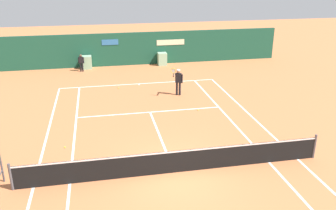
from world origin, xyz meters
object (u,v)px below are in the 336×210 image
Objects in this scene: ball_kid_left_post at (81,62)px; tennis_ball_mid_court at (198,110)px; tennis_ball_near_service_line at (118,88)px; player_on_baseline at (178,80)px; tennis_ball_by_sideline at (65,147)px.

tennis_ball_mid_court is (6.61, -9.59, -0.74)m from ball_kid_left_post.
player_on_baseline is at bearing -29.50° from tennis_ball_near_service_line.
player_on_baseline is 1.40× the size of ball_kid_left_post.
tennis_ball_near_service_line is at bearing 69.82° from tennis_ball_by_sideline.
tennis_ball_near_service_line is (2.47, -4.78, -0.74)m from ball_kid_left_post.
tennis_ball_near_service_line and tennis_ball_by_sideline have the same top height.
ball_kid_left_post reaches higher than tennis_ball_mid_court.
tennis_ball_mid_court is at bearing -49.28° from tennis_ball_near_service_line.
player_on_baseline is at bearing 140.22° from ball_kid_left_post.
player_on_baseline reaches higher than tennis_ball_by_sideline.
tennis_ball_near_service_line is (-4.14, 4.81, 0.00)m from tennis_ball_mid_court.
ball_kid_left_post is 11.67m from tennis_ball_mid_court.
tennis_ball_by_sideline is (-0.46, -12.74, -0.74)m from ball_kid_left_post.
tennis_ball_near_service_line is at bearing -8.18° from player_on_baseline.
tennis_ball_by_sideline is at bearing -155.93° from tennis_ball_mid_court.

